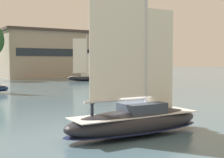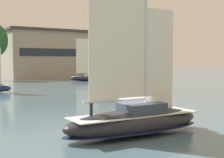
% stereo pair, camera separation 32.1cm
% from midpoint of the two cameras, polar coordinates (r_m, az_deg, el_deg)
% --- Properties ---
extents(ground_plane, '(400.00, 400.00, 0.00)m').
position_cam_midpoint_polar(ground_plane, '(20.77, 4.70, -10.19)').
color(ground_plane, slate).
extents(waterfront_building, '(34.35, 16.88, 13.87)m').
position_cam_midpoint_polar(waterfront_building, '(97.33, -9.00, 4.51)').
color(waterfront_building, tan).
rests_on(waterfront_building, ground).
extents(sailboat_main, '(10.20, 2.89, 14.00)m').
position_cam_midpoint_polar(sailboat_main, '(20.55, 4.75, -7.19)').
color(sailboat_main, '#232328').
rests_on(sailboat_main, ground).
extents(sailboat_moored_far_slip, '(6.92, 8.38, 11.79)m').
position_cam_midpoint_polar(sailboat_moored_far_slip, '(55.46, 5.96, -0.90)').
color(sailboat_moored_far_slip, silver).
rests_on(sailboat_moored_far_slip, ground).
extents(sailboat_moored_outer_mooring, '(8.23, 6.15, 11.28)m').
position_cam_midpoint_polar(sailboat_moored_outer_mooring, '(76.06, -4.40, 0.33)').
color(sailboat_moored_outer_mooring, '#232328').
rests_on(sailboat_moored_outer_mooring, ground).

